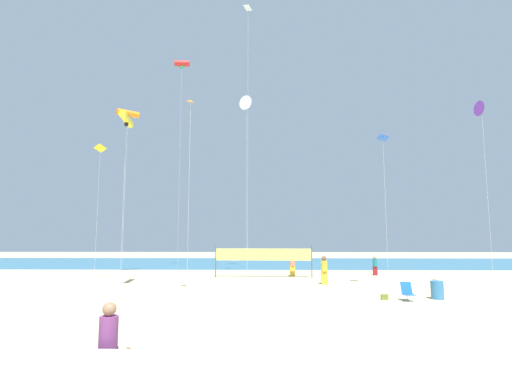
% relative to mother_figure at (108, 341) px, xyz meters
% --- Properties ---
extents(ground_plane, '(120.00, 120.00, 0.00)m').
position_rel_mother_figure_xyz_m(ground_plane, '(4.00, 9.52, -0.91)').
color(ground_plane, '#D1BC89').
extents(ocean_band, '(120.00, 20.00, 0.01)m').
position_rel_mother_figure_xyz_m(ocean_band, '(4.00, 38.15, -0.91)').
color(ocean_band, teal).
rests_on(ocean_band, ground).
extents(boardwalk_ledge, '(28.00, 0.44, 0.86)m').
position_rel_mother_figure_xyz_m(boardwalk_ledge, '(4.00, -0.62, -0.48)').
color(boardwalk_ledge, '#B7B7BC').
rests_on(boardwalk_ledge, ground).
extents(mother_figure, '(0.39, 0.39, 1.70)m').
position_rel_mother_figure_xyz_m(mother_figure, '(0.00, 0.00, 0.00)').
color(mother_figure, '#2D2D33').
rests_on(mother_figure, ground).
extents(toddler_figure, '(0.18, 0.18, 0.78)m').
position_rel_mother_figure_xyz_m(toddler_figure, '(0.43, 0.01, -0.49)').
color(toddler_figure, maroon).
rests_on(toddler_figure, ground).
extents(beachgoer_mustard_shirt, '(0.42, 0.42, 1.84)m').
position_rel_mother_figure_xyz_m(beachgoer_mustard_shirt, '(7.20, 17.37, 0.07)').
color(beachgoer_mustard_shirt, gold).
rests_on(beachgoer_mustard_shirt, ground).
extents(beachgoer_coral_shirt, '(0.41, 0.41, 1.80)m').
position_rel_mother_figure_xyz_m(beachgoer_coral_shirt, '(5.48, 22.45, 0.05)').
color(beachgoer_coral_shirt, gold).
rests_on(beachgoer_coral_shirt, ground).
extents(beachgoer_teal_shirt, '(0.36, 0.36, 1.56)m').
position_rel_mother_figure_xyz_m(beachgoer_teal_shirt, '(12.18, 23.33, -0.08)').
color(beachgoer_teal_shirt, maroon).
rests_on(beachgoer_teal_shirt, ground).
extents(folding_beach_chair, '(0.52, 0.65, 0.89)m').
position_rel_mother_figure_xyz_m(folding_beach_chair, '(10.22, 10.94, -0.45)').
color(folding_beach_chair, '#1959B2').
rests_on(folding_beach_chair, ground).
extents(trash_barrel, '(0.61, 0.61, 0.89)m').
position_rel_mother_figure_xyz_m(trash_barrel, '(11.90, 11.50, -0.46)').
color(trash_barrel, teal).
rests_on(trash_barrel, ground).
extents(volleyball_net, '(7.43, 0.35, 2.40)m').
position_rel_mother_figure_xyz_m(volleyball_net, '(3.20, 21.58, 0.72)').
color(volleyball_net, '#4C4C51').
rests_on(volleyball_net, ground).
extents(beach_handbag, '(0.34, 0.17, 0.27)m').
position_rel_mother_figure_xyz_m(beach_handbag, '(9.19, 11.23, -0.78)').
color(beach_handbag, olive).
rests_on(beach_handbag, ground).
extents(kite_white_diamond, '(0.75, 0.75, 21.42)m').
position_rel_mother_figure_xyz_m(kite_white_diamond, '(2.07, 20.34, 19.79)').
color(kite_white_diamond, silver).
rests_on(kite_white_diamond, ground).
extents(kite_blue_diamond, '(0.85, 0.85, 9.44)m').
position_rel_mother_figure_xyz_m(kite_blue_diamond, '(10.68, 15.24, 8.24)').
color(kite_blue_diamond, silver).
rests_on(kite_blue_diamond, ground).
extents(kite_white_delta, '(1.47, 1.10, 17.18)m').
position_rel_mother_figure_xyz_m(kite_white_delta, '(1.51, 29.15, 15.52)').
color(kite_white_delta, silver).
rests_on(kite_white_delta, ground).
extents(kite_violet_delta, '(0.52, 1.00, 11.50)m').
position_rel_mother_figure_xyz_m(kite_violet_delta, '(16.83, 15.20, 10.08)').
color(kite_violet_delta, silver).
rests_on(kite_violet_delta, ground).
extents(kite_orange_diamond, '(0.52, 0.52, 10.48)m').
position_rel_mother_figure_xyz_m(kite_orange_diamond, '(-0.68, 11.72, 8.92)').
color(kite_orange_diamond, silver).
rests_on(kite_orange_diamond, ground).
extents(kite_red_tube, '(1.48, 0.69, 20.54)m').
position_rel_mother_figure_xyz_m(kite_red_tube, '(-4.91, 28.18, 19.26)').
color(kite_red_tube, silver).
rests_on(kite_red_tube, ground).
extents(kite_yellow_tube, '(0.75, 2.36, 10.36)m').
position_rel_mother_figure_xyz_m(kite_yellow_tube, '(-5.05, 14.16, 9.21)').
color(kite_yellow_tube, silver).
rests_on(kite_yellow_tube, ground).
extents(kite_yellow_diamond, '(0.79, 0.78, 9.76)m').
position_rel_mother_figure_xyz_m(kite_yellow_diamond, '(-8.61, 18.82, 8.51)').
color(kite_yellow_diamond, silver).
rests_on(kite_yellow_diamond, ground).
extents(kite_orange_tube, '(1.73, 1.52, 13.49)m').
position_rel_mother_figure_xyz_m(kite_orange_tube, '(-8.00, 22.34, 12.27)').
color(kite_orange_tube, silver).
rests_on(kite_orange_tube, ground).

